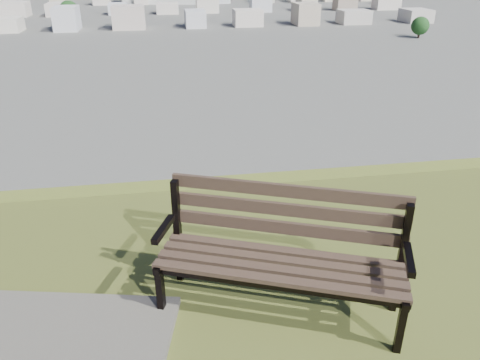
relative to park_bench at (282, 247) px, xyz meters
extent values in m
cube|color=#423326|center=(-0.12, -0.29, -0.10)|extent=(1.91, 0.84, 0.04)
cube|color=#423326|center=(-0.07, -0.17, -0.10)|extent=(1.91, 0.84, 0.04)
cube|color=#423326|center=(-0.02, -0.05, -0.10)|extent=(1.91, 0.84, 0.04)
cube|color=#423326|center=(0.03, 0.08, -0.10)|extent=(1.91, 0.84, 0.04)
cube|color=#423326|center=(0.07, 0.16, 0.08)|extent=(1.89, 0.79, 0.11)
cube|color=#423326|center=(0.08, 0.19, 0.24)|extent=(1.89, 0.79, 0.11)
cube|color=#423326|center=(0.09, 0.21, 0.40)|extent=(1.89, 0.79, 0.11)
cube|color=black|center=(-1.02, 0.04, -0.35)|extent=(0.08, 0.08, 0.49)
cube|color=black|center=(-0.84, 0.49, -0.08)|extent=(0.08, 0.08, 1.03)
cube|color=black|center=(-0.94, 0.25, -0.14)|extent=(0.26, 0.54, 0.06)
cube|color=black|center=(-0.96, 0.20, 0.14)|extent=(0.20, 0.40, 0.05)
cube|color=black|center=(0.77, -0.67, -0.35)|extent=(0.08, 0.08, 0.49)
cube|color=black|center=(0.95, -0.23, -0.08)|extent=(0.08, 0.08, 1.03)
cube|color=black|center=(0.85, -0.47, -0.14)|extent=(0.26, 0.54, 0.06)
cube|color=black|center=(0.83, -0.52, 0.14)|extent=(0.20, 0.40, 0.05)
cube|color=black|center=(-0.12, -0.31, -0.15)|extent=(1.89, 0.79, 0.04)
cube|color=black|center=(0.04, 0.09, -0.15)|extent=(1.89, 0.79, 0.04)
cube|color=beige|center=(-59.13, 198.34, -22.09)|extent=(11.00, 11.00, 7.00)
cube|color=#C1B0A5|center=(-35.13, 198.34, -22.09)|extent=(11.00, 11.00, 7.00)
cube|color=#B4A58F|center=(-11.13, 198.34, -22.09)|extent=(11.00, 11.00, 7.00)
cube|color=silver|center=(12.87, 198.34, -22.09)|extent=(11.00, 11.00, 7.00)
cube|color=beige|center=(36.87, 198.34, -22.09)|extent=(11.00, 11.00, 7.00)
cube|color=gray|center=(60.87, 198.34, -22.09)|extent=(11.00, 11.00, 7.00)
cube|color=beige|center=(84.87, 198.34, -22.09)|extent=(11.00, 11.00, 7.00)
cube|color=#B9B2A8|center=(108.87, 198.34, -22.09)|extent=(11.00, 11.00, 7.00)
cube|color=#B4A58F|center=(-71.13, 248.34, -22.09)|extent=(11.00, 11.00, 7.00)
cube|color=silver|center=(-47.13, 248.34, -22.09)|extent=(11.00, 11.00, 7.00)
cube|color=beige|center=(-23.13, 248.34, -22.09)|extent=(11.00, 11.00, 7.00)
cube|color=gray|center=(0.87, 248.34, -22.09)|extent=(11.00, 11.00, 7.00)
cube|color=beige|center=(24.87, 248.34, -22.09)|extent=(11.00, 11.00, 7.00)
cube|color=#B9B2A8|center=(48.87, 248.34, -22.09)|extent=(11.00, 11.00, 7.00)
cube|color=beige|center=(72.87, 248.34, -22.09)|extent=(11.00, 11.00, 7.00)
cube|color=#C1B0A5|center=(96.87, 248.34, -22.09)|extent=(11.00, 11.00, 7.00)
cube|color=#B4A58F|center=(120.87, 248.34, -22.09)|extent=(11.00, 11.00, 7.00)
cube|color=gray|center=(-83.13, 298.34, -22.09)|extent=(11.00, 11.00, 7.00)
cylinder|color=#302118|center=(90.87, 158.34, -24.54)|extent=(0.80, 0.80, 2.10)
sphere|color=#133819|center=(90.87, 158.34, -21.39)|extent=(6.30, 6.30, 6.30)
cylinder|color=#302118|center=(-39.13, 218.34, -24.24)|extent=(0.80, 0.80, 2.70)
sphere|color=#133819|center=(-39.13, 218.34, -20.19)|extent=(8.10, 8.10, 8.10)
cylinder|color=#302118|center=(130.87, 278.34, -24.62)|extent=(0.80, 0.80, 1.95)
cylinder|color=#302118|center=(40.87, 298.34, -24.54)|extent=(0.80, 0.80, 2.10)
camera|label=1|loc=(-0.86, -3.13, 2.19)|focal=35.00mm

